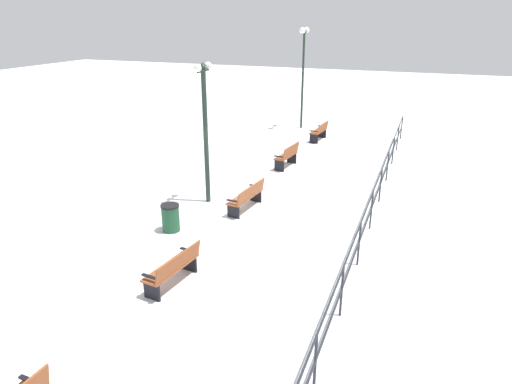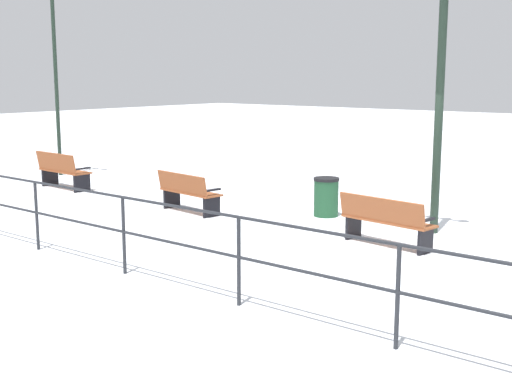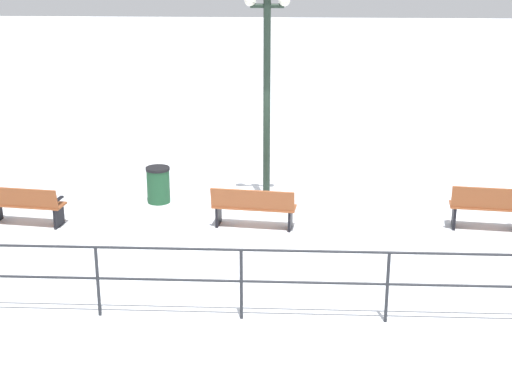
{
  "view_description": "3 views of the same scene",
  "coord_description": "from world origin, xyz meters",
  "px_view_note": "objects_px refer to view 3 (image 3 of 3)",
  "views": [
    {
      "loc": [
        -5.02,
        12.12,
        5.67
      ],
      "look_at": [
        -1.0,
        1.59,
        1.3
      ],
      "focal_mm": 32.04,
      "sensor_mm": 36.0,
      "label": 1
    },
    {
      "loc": [
        -10.01,
        -5.27,
        2.84
      ],
      "look_at": [
        -2.3,
        0.99,
        1.11
      ],
      "focal_mm": 47.8,
      "sensor_mm": 36.0,
      "label": 2
    },
    {
      "loc": [
        -14.24,
        -0.72,
        5.52
      ],
      "look_at": [
        -1.6,
        -0.11,
        1.26
      ],
      "focal_mm": 54.04,
      "sensor_mm": 36.0,
      "label": 3
    }
  ],
  "objects_px": {
    "trash_bin": "(158,185)",
    "lamppost_middle": "(267,78)",
    "bench_second": "(487,207)",
    "bench_third": "(254,206)",
    "bench_fourth": "(25,204)"
  },
  "relations": [
    {
      "from": "lamppost_middle",
      "to": "bench_fourth",
      "type": "bearing_deg",
      "value": 107.72
    },
    {
      "from": "lamppost_middle",
      "to": "bench_second",
      "type": "bearing_deg",
      "value": -107.32
    },
    {
      "from": "bench_second",
      "to": "bench_third",
      "type": "distance_m",
      "value": 4.53
    },
    {
      "from": "trash_bin",
      "to": "lamppost_middle",
      "type": "bearing_deg",
      "value": -90.06
    },
    {
      "from": "bench_second",
      "to": "bench_fourth",
      "type": "relative_size",
      "value": 0.91
    },
    {
      "from": "bench_third",
      "to": "bench_fourth",
      "type": "xyz_separation_m",
      "value": [
        -0.06,
        4.53,
        -0.01
      ]
    },
    {
      "from": "lamppost_middle",
      "to": "trash_bin",
      "type": "distance_m",
      "value": 3.29
    },
    {
      "from": "bench_third",
      "to": "lamppost_middle",
      "type": "distance_m",
      "value": 2.7
    },
    {
      "from": "bench_fourth",
      "to": "bench_second",
      "type": "bearing_deg",
      "value": -81.66
    },
    {
      "from": "trash_bin",
      "to": "bench_third",
      "type": "bearing_deg",
      "value": -124.33
    },
    {
      "from": "bench_second",
      "to": "lamppost_middle",
      "type": "xyz_separation_m",
      "value": [
        1.35,
        4.32,
        2.23
      ]
    },
    {
      "from": "bench_third",
      "to": "trash_bin",
      "type": "height_order",
      "value": "bench_third"
    },
    {
      "from": "bench_second",
      "to": "bench_fourth",
      "type": "xyz_separation_m",
      "value": [
        -0.16,
        9.05,
        -0.05
      ]
    },
    {
      "from": "bench_second",
      "to": "lamppost_middle",
      "type": "height_order",
      "value": "lamppost_middle"
    },
    {
      "from": "bench_fourth",
      "to": "lamppost_middle",
      "type": "xyz_separation_m",
      "value": [
        1.51,
        -4.73,
        2.28
      ]
    }
  ]
}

